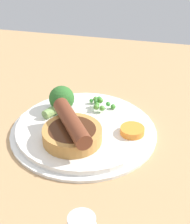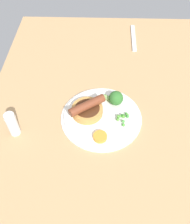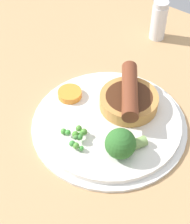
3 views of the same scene
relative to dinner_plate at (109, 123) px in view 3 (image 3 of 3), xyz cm
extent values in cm
cube|color=tan|center=(-3.14, 3.35, -2.07)|extent=(110.00, 80.00, 3.00)
cylinder|color=silver|center=(0.00, 0.00, -0.32)|extent=(24.63, 24.63, 0.50)
cylinder|color=silver|center=(0.00, 0.00, 0.13)|extent=(22.66, 22.66, 1.40)
cylinder|color=#BC8442|center=(-0.72, -4.27, 1.95)|extent=(9.40, 9.40, 2.23)
cylinder|color=#472614|center=(-0.72, -4.27, 2.92)|extent=(7.52, 7.52, 0.30)
cylinder|color=brown|center=(-0.72, -4.27, 4.33)|extent=(8.48, 10.85, 2.53)
sphere|color=#378335|center=(1.07, 7.77, 1.80)|extent=(0.93, 0.93, 0.93)
sphere|color=#4B9536|center=(1.11, 5.65, 1.90)|extent=(0.82, 0.82, 0.82)
sphere|color=#438239|center=(1.25, 6.66, 2.14)|extent=(0.91, 0.91, 0.91)
sphere|color=green|center=(-0.34, 7.42, 1.45)|extent=(0.75, 0.75, 0.75)
sphere|color=#4E9335|center=(0.43, 7.69, 1.73)|extent=(0.98, 0.98, 0.98)
sphere|color=#4B8632|center=(1.13, 4.96, 1.76)|extent=(1.00, 1.00, 1.00)
sphere|color=#4B9731|center=(1.12, 5.16, 1.76)|extent=(0.86, 0.86, 0.86)
sphere|color=#3F8E39|center=(0.84, 6.34, 2.03)|extent=(0.93, 0.93, 0.93)
sphere|color=#418828|center=(1.54, 6.45, 2.30)|extent=(0.99, 0.99, 0.99)
sphere|color=green|center=(2.97, 6.48, 1.74)|extent=(0.84, 0.84, 0.84)
sphere|color=#4B8630|center=(2.18, 4.87, 1.70)|extent=(0.97, 0.97, 0.97)
sphere|color=#428E33|center=(3.89, 6.47, 1.30)|extent=(0.92, 0.92, 0.92)
sphere|color=#2D6628|center=(-5.01, 4.40, 3.08)|extent=(4.49, 4.49, 4.49)
cylinder|color=#7A9E56|center=(-6.32, 1.95, 1.62)|extent=(2.74, 3.27, 1.57)
cylinder|color=orange|center=(8.25, -0.25, 1.38)|extent=(4.34, 4.34, 1.08)
cylinder|color=silver|center=(6.14, -24.94, 2.94)|extent=(3.07, 3.07, 7.02)
cylinder|color=silver|center=(6.14, -24.94, 6.95)|extent=(2.92, 2.92, 1.00)
camera|label=1|loc=(13.04, -49.82, 36.58)|focal=60.00mm
camera|label=2|loc=(47.40, -0.46, 59.39)|focal=40.00mm
camera|label=3|loc=(-21.79, 32.39, 44.67)|focal=60.00mm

